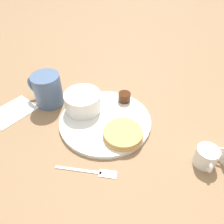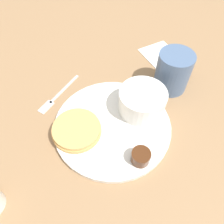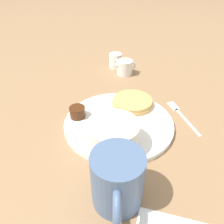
# 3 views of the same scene
# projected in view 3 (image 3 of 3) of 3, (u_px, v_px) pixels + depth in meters

# --- Properties ---
(ground_plane) EXTENTS (4.00, 4.00, 0.00)m
(ground_plane) POSITION_uv_depth(u_px,v_px,m) (117.00, 125.00, 0.55)
(ground_plane) COLOR #93704C
(plate) EXTENTS (0.27, 0.27, 0.01)m
(plate) POSITION_uv_depth(u_px,v_px,m) (117.00, 123.00, 0.55)
(plate) COLOR white
(plate) RESTS_ON ground_plane
(pancake_stack) EXTENTS (0.11, 0.11, 0.02)m
(pancake_stack) POSITION_uv_depth(u_px,v_px,m) (131.00, 102.00, 0.60)
(pancake_stack) COLOR tan
(pancake_stack) RESTS_ON plate
(bowl) EXTENTS (0.11, 0.11, 0.06)m
(bowl) POSITION_uv_depth(u_px,v_px,m) (111.00, 134.00, 0.46)
(bowl) COLOR white
(bowl) RESTS_ON plate
(syrup_cup) EXTENTS (0.04, 0.04, 0.03)m
(syrup_cup) POSITION_uv_depth(u_px,v_px,m) (76.00, 112.00, 0.55)
(syrup_cup) COLOR #47230F
(syrup_cup) RESTS_ON plate
(butter_ramekin) EXTENTS (0.05, 0.05, 0.04)m
(butter_ramekin) POSITION_uv_depth(u_px,v_px,m) (102.00, 144.00, 0.46)
(butter_ramekin) COLOR white
(butter_ramekin) RESTS_ON plate
(coffee_mug) EXTENTS (0.09, 0.12, 0.10)m
(coffee_mug) POSITION_uv_depth(u_px,v_px,m) (113.00, 181.00, 0.35)
(coffee_mug) COLOR slate
(coffee_mug) RESTS_ON ground_plane
(creamer_pitcher_near) EXTENTS (0.08, 0.05, 0.05)m
(creamer_pitcher_near) POSITION_uv_depth(u_px,v_px,m) (124.00, 67.00, 0.77)
(creamer_pitcher_near) COLOR white
(creamer_pitcher_near) RESTS_ON ground_plane
(creamer_pitcher_far) EXTENTS (0.05, 0.07, 0.05)m
(creamer_pitcher_far) POSITION_uv_depth(u_px,v_px,m) (115.00, 61.00, 0.81)
(creamer_pitcher_far) COLOR white
(creamer_pitcher_far) RESTS_ON ground_plane
(fork) EXTENTS (0.06, 0.15, 0.00)m
(fork) POSITION_uv_depth(u_px,v_px,m) (179.00, 113.00, 0.59)
(fork) COLOR silver
(fork) RESTS_ON ground_plane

